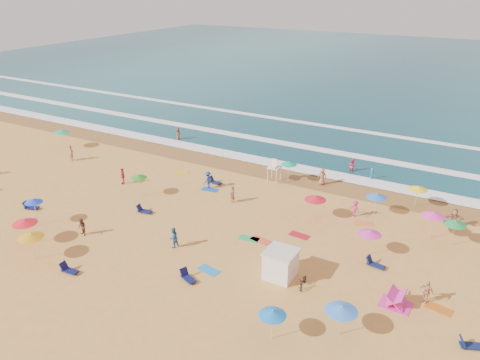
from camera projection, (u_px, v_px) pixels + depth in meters
The scene contains 13 objects.
ground at pixel (225, 224), 40.87m from camera, with size 220.00×220.00×0.00m, color gold.
ocean at pixel (414, 71), 107.85m from camera, with size 220.00×140.00×0.18m, color #0C4756.
wet_sand at pixel (285, 175), 50.84m from camera, with size 220.00×220.00×0.00m, color olive.
surf_foam at pixel (315, 151), 57.83m from camera, with size 200.00×18.70×0.05m.
cabana at pixel (281, 265), 33.30m from camera, with size 2.00×2.00×2.00m, color white.
cabana_roof at pixel (281, 252), 32.88m from camera, with size 2.20×2.20×0.12m, color silver.
bicycle at pixel (303, 282), 32.43m from camera, with size 0.55×1.59×0.84m, color black.
lifeguard_stand at pixel (274, 172), 49.08m from camera, with size 1.20×1.20×2.10m, color white, non-canonical shape.
beach_umbrellas at pixel (245, 205), 39.66m from camera, with size 47.45×25.52×0.76m.
loungers at pixel (244, 253), 36.23m from camera, with size 50.08×19.40×0.34m.
towels at pixel (212, 229), 39.99m from camera, with size 44.01×25.57×0.03m.
popup_tents at pixel (454, 283), 31.92m from camera, with size 8.46×8.96×1.20m.
beachgoers at pixel (259, 187), 46.00m from camera, with size 49.30×25.68×2.13m.
Camera 1 is at (18.87, -30.63, 19.82)m, focal length 35.00 mm.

